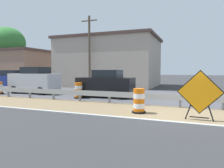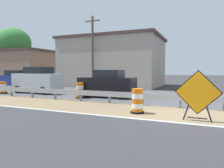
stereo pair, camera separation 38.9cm
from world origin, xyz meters
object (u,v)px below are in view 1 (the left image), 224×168
at_px(car_lead_far_lane, 106,84).
at_px(car_distant_a, 14,79).
at_px(warning_sign_diamond, 200,94).
at_px(utility_pole_near, 89,51).
at_px(traffic_barrel_close, 79,91).
at_px(traffic_barrel_nearest, 139,102).
at_px(car_distant_b, 35,80).

bearing_deg(car_lead_far_lane, car_distant_a, -15.94).
bearing_deg(warning_sign_diamond, car_distant_a, -110.82).
distance_m(car_lead_far_lane, utility_pole_near, 7.92).
relative_size(traffic_barrel_close, car_lead_far_lane, 0.27).
bearing_deg(traffic_barrel_nearest, car_distant_a, 64.07).
xyz_separation_m(warning_sign_diamond, car_distant_b, (5.32, 12.94, 0.06)).
bearing_deg(car_lead_far_lane, warning_sign_diamond, 137.99).
bearing_deg(utility_pole_near, car_distant_b, 158.01).
distance_m(traffic_barrel_nearest, car_distant_b, 11.43).
bearing_deg(utility_pole_near, traffic_barrel_close, -158.23).
relative_size(traffic_barrel_close, utility_pole_near, 0.14).
height_order(traffic_barrel_nearest, utility_pole_near, utility_pole_near).
height_order(traffic_barrel_close, car_lead_far_lane, car_lead_far_lane).
xyz_separation_m(warning_sign_diamond, car_lead_far_lane, (5.20, 6.21, -0.06)).
bearing_deg(warning_sign_diamond, car_lead_far_lane, -126.66).
distance_m(traffic_barrel_close, car_distant_a, 11.39).
height_order(car_distant_a, car_distant_b, car_distant_b).
bearing_deg(car_distant_b, traffic_barrel_close, 165.17).
bearing_deg(traffic_barrel_nearest, car_lead_far_lane, 37.96).
bearing_deg(car_distant_a, car_lead_far_lane, -15.37).
xyz_separation_m(warning_sign_diamond, traffic_barrel_nearest, (0.55, 2.58, -0.55)).
distance_m(traffic_barrel_nearest, utility_pole_near, 13.69).
distance_m(warning_sign_diamond, traffic_barrel_nearest, 2.69).
xyz_separation_m(car_distant_b, utility_pole_near, (5.74, -2.32, 2.89)).
height_order(car_distant_b, utility_pole_near, utility_pole_near).
bearing_deg(car_distant_a, traffic_barrel_close, -23.68).
xyz_separation_m(car_lead_far_lane, utility_pole_near, (5.85, 4.41, 3.01)).
xyz_separation_m(traffic_barrel_close, car_lead_far_lane, (1.31, -1.55, 0.50)).
bearing_deg(traffic_barrel_nearest, traffic_barrel_close, 57.18).
bearing_deg(traffic_barrel_nearest, warning_sign_diamond, -101.95).
relative_size(warning_sign_diamond, car_lead_far_lane, 0.49).
relative_size(traffic_barrel_nearest, car_lead_far_lane, 0.28).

